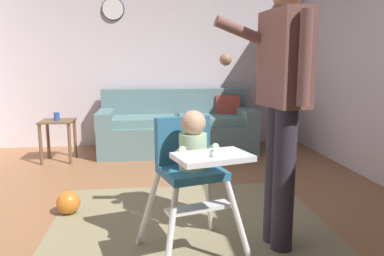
% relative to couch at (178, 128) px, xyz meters
% --- Properties ---
extents(ground, '(6.12, 7.59, 0.10)m').
position_rel_couch_xyz_m(ground, '(-0.33, -2.51, -0.38)').
color(ground, '#95633E').
extents(wall_far, '(5.32, 0.06, 2.75)m').
position_rel_couch_xyz_m(wall_far, '(-0.33, 0.52, 1.05)').
color(wall_far, silver).
rests_on(wall_far, ground).
extents(couch, '(2.11, 0.86, 0.86)m').
position_rel_couch_xyz_m(couch, '(0.00, 0.00, 0.00)').
color(couch, slate).
rests_on(couch, ground).
extents(high_chair, '(0.74, 0.83, 0.95)m').
position_rel_couch_xyz_m(high_chair, '(-0.13, -2.85, 0.31)').
color(high_chair, white).
rests_on(high_chair, ground).
extents(adult_standing, '(0.55, 0.50, 1.73)m').
position_rel_couch_xyz_m(adult_standing, '(0.45, -2.78, 0.65)').
color(adult_standing, '#302936').
rests_on(adult_standing, ground).
extents(toy_ball_second, '(0.19, 0.19, 0.19)m').
position_rel_couch_xyz_m(toy_ball_second, '(-1.06, -2.08, -0.23)').
color(toy_ball_second, orange).
rests_on(toy_ball_second, ground).
extents(side_table, '(0.40, 0.40, 0.52)m').
position_rel_couch_xyz_m(side_table, '(-1.53, -0.35, 0.05)').
color(side_table, brown).
rests_on(side_table, ground).
extents(sippy_cup, '(0.07, 0.07, 0.10)m').
position_rel_couch_xyz_m(sippy_cup, '(-1.53, -0.35, 0.24)').
color(sippy_cup, '#284CB7').
rests_on(sippy_cup, side_table).
extents(wall_clock, '(0.32, 0.04, 0.32)m').
position_rel_couch_xyz_m(wall_clock, '(-0.87, 0.48, 1.65)').
color(wall_clock, white).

